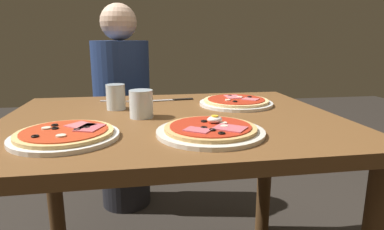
{
  "coord_description": "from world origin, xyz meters",
  "views": [
    {
      "loc": [
        -0.12,
        -1.09,
        0.99
      ],
      "look_at": [
        0.05,
        -0.11,
        0.76
      ],
      "focal_mm": 30.82,
      "sensor_mm": 36.0,
      "label": 1
    }
  ],
  "objects_px": {
    "water_glass_far": "(141,106)",
    "dining_table": "(173,147)",
    "water_glass_near": "(116,99)",
    "pizza_foreground": "(211,130)",
    "diner_person": "(123,114)",
    "pizza_across_right": "(65,135)",
    "pizza_across_left": "(236,102)",
    "knife": "(174,100)",
    "fork": "(116,101)"
  },
  "relations": [
    {
      "from": "water_glass_far",
      "to": "dining_table",
      "type": "bearing_deg",
      "value": -3.05
    },
    {
      "from": "water_glass_near",
      "to": "pizza_foreground",
      "type": "bearing_deg",
      "value": -53.97
    },
    {
      "from": "diner_person",
      "to": "pizza_foreground",
      "type": "bearing_deg",
      "value": 105.35
    },
    {
      "from": "dining_table",
      "to": "diner_person",
      "type": "height_order",
      "value": "diner_person"
    },
    {
      "from": "water_glass_far",
      "to": "diner_person",
      "type": "xyz_separation_m",
      "value": [
        -0.1,
        0.81,
        -0.21
      ]
    },
    {
      "from": "pizza_across_right",
      "to": "diner_person",
      "type": "relative_size",
      "value": 0.24
    },
    {
      "from": "diner_person",
      "to": "dining_table",
      "type": "bearing_deg",
      "value": 104.03
    },
    {
      "from": "water_glass_near",
      "to": "pizza_across_left",
      "type": "bearing_deg",
      "value": 0.56
    },
    {
      "from": "pizza_foreground",
      "to": "knife",
      "type": "height_order",
      "value": "pizza_foreground"
    },
    {
      "from": "pizza_across_right",
      "to": "water_glass_far",
      "type": "relative_size",
      "value": 3.04
    },
    {
      "from": "pizza_across_right",
      "to": "water_glass_far",
      "type": "distance_m",
      "value": 0.3
    },
    {
      "from": "dining_table",
      "to": "knife",
      "type": "distance_m",
      "value": 0.32
    },
    {
      "from": "pizza_across_left",
      "to": "pizza_across_right",
      "type": "xyz_separation_m",
      "value": [
        -0.58,
        -0.37,
        0.0
      ]
    },
    {
      "from": "water_glass_far",
      "to": "diner_person",
      "type": "height_order",
      "value": "diner_person"
    },
    {
      "from": "pizza_across_left",
      "to": "knife",
      "type": "bearing_deg",
      "value": 149.31
    },
    {
      "from": "knife",
      "to": "diner_person",
      "type": "relative_size",
      "value": 0.17
    },
    {
      "from": "knife",
      "to": "diner_person",
      "type": "xyz_separation_m",
      "value": [
        -0.24,
        0.52,
        -0.17
      ]
    },
    {
      "from": "fork",
      "to": "knife",
      "type": "xyz_separation_m",
      "value": [
        0.25,
        -0.01,
        0.0
      ]
    },
    {
      "from": "pizza_across_left",
      "to": "fork",
      "type": "bearing_deg",
      "value": 163.15
    },
    {
      "from": "pizza_across_right",
      "to": "fork",
      "type": "height_order",
      "value": "pizza_across_right"
    },
    {
      "from": "fork",
      "to": "dining_table",
      "type": "bearing_deg",
      "value": -55.84
    },
    {
      "from": "dining_table",
      "to": "water_glass_far",
      "type": "relative_size",
      "value": 12.2
    },
    {
      "from": "diner_person",
      "to": "pizza_across_left",
      "type": "bearing_deg",
      "value": 126.12
    },
    {
      "from": "fork",
      "to": "water_glass_near",
      "type": "bearing_deg",
      "value": -85.85
    },
    {
      "from": "pizza_across_right",
      "to": "knife",
      "type": "xyz_separation_m",
      "value": [
        0.35,
        0.51,
        -0.01
      ]
    },
    {
      "from": "pizza_across_right",
      "to": "water_glass_far",
      "type": "bearing_deg",
      "value": 46.43
    },
    {
      "from": "dining_table",
      "to": "pizza_across_right",
      "type": "relative_size",
      "value": 4.02
    },
    {
      "from": "water_glass_near",
      "to": "water_glass_far",
      "type": "xyz_separation_m",
      "value": [
        0.09,
        -0.15,
        -0.0
      ]
    },
    {
      "from": "knife",
      "to": "dining_table",
      "type": "bearing_deg",
      "value": -97.79
    },
    {
      "from": "pizza_across_left",
      "to": "water_glass_near",
      "type": "relative_size",
      "value": 3.09
    },
    {
      "from": "pizza_across_right",
      "to": "water_glass_far",
      "type": "height_order",
      "value": "water_glass_far"
    },
    {
      "from": "pizza_foreground",
      "to": "dining_table",
      "type": "bearing_deg",
      "value": 109.9
    },
    {
      "from": "water_glass_near",
      "to": "knife",
      "type": "relative_size",
      "value": 0.48
    },
    {
      "from": "pizza_foreground",
      "to": "pizza_across_right",
      "type": "relative_size",
      "value": 1.07
    },
    {
      "from": "dining_table",
      "to": "water_glass_far",
      "type": "distance_m",
      "value": 0.18
    },
    {
      "from": "diner_person",
      "to": "water_glass_near",
      "type": "bearing_deg",
      "value": 90.67
    },
    {
      "from": "pizza_foreground",
      "to": "fork",
      "type": "bearing_deg",
      "value": 118.49
    },
    {
      "from": "water_glass_far",
      "to": "fork",
      "type": "bearing_deg",
      "value": 108.99
    },
    {
      "from": "water_glass_near",
      "to": "knife",
      "type": "distance_m",
      "value": 0.28
    },
    {
      "from": "pizza_across_left",
      "to": "diner_person",
      "type": "height_order",
      "value": "diner_person"
    },
    {
      "from": "water_glass_near",
      "to": "knife",
      "type": "height_order",
      "value": "water_glass_near"
    },
    {
      "from": "dining_table",
      "to": "pizza_foreground",
      "type": "xyz_separation_m",
      "value": [
        0.08,
        -0.23,
        0.12
      ]
    },
    {
      "from": "pizza_foreground",
      "to": "pizza_across_left",
      "type": "relative_size",
      "value": 1.04
    },
    {
      "from": "pizza_across_left",
      "to": "fork",
      "type": "relative_size",
      "value": 1.87
    },
    {
      "from": "pizza_across_right",
      "to": "knife",
      "type": "relative_size",
      "value": 1.45
    },
    {
      "from": "dining_table",
      "to": "water_glass_near",
      "type": "distance_m",
      "value": 0.29
    },
    {
      "from": "dining_table",
      "to": "water_glass_far",
      "type": "height_order",
      "value": "water_glass_far"
    },
    {
      "from": "pizza_foreground",
      "to": "diner_person",
      "type": "height_order",
      "value": "diner_person"
    },
    {
      "from": "pizza_across_left",
      "to": "pizza_across_right",
      "type": "height_order",
      "value": "same"
    },
    {
      "from": "pizza_across_right",
      "to": "fork",
      "type": "relative_size",
      "value": 1.82
    }
  ]
}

